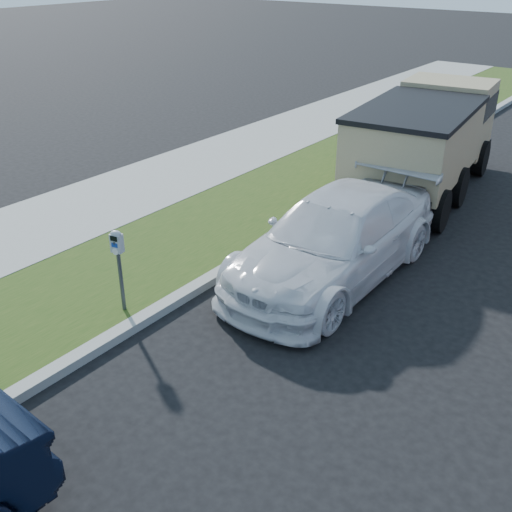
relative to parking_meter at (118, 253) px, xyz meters
The scene contains 5 objects.
ground 3.27m from the parking_meter, ahead, with size 120.00×120.00×0.00m, color black.
streetside 3.74m from the parking_meter, 135.63° to the left, with size 6.12×50.00×0.15m.
parking_meter is the anchor object (origin of this frame).
white_wagon 3.89m from the parking_meter, 57.79° to the left, with size 2.15×5.29×1.54m, color silver.
dump_truck 8.86m from the parking_meter, 80.53° to the left, with size 3.08×6.36×2.40m.
Camera 1 is at (3.83, -5.94, 5.43)m, focal length 42.00 mm.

